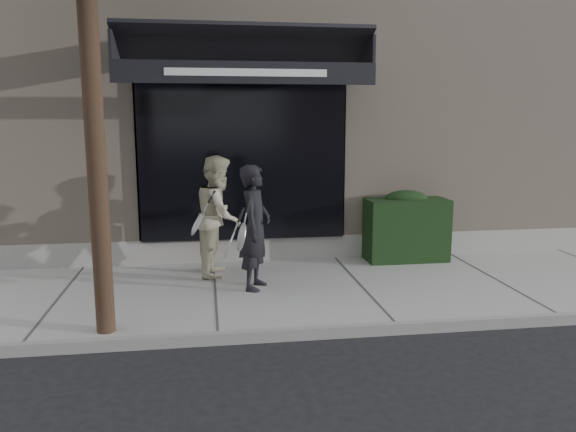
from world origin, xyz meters
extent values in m
plane|color=black|center=(0.00, 0.00, 0.00)|extent=(80.00, 80.00, 0.00)
cube|color=#9C9D97|center=(0.00, 0.00, 0.06)|extent=(20.00, 3.00, 0.12)
cube|color=gray|center=(0.00, -1.55, 0.07)|extent=(20.00, 0.10, 0.14)
cube|color=tan|center=(0.00, 5.00, 2.75)|extent=(14.00, 7.00, 5.50)
cube|color=gray|center=(0.00, 1.70, 0.25)|extent=(14.02, 0.42, 0.50)
cube|color=black|center=(-1.50, 1.55, 1.80)|extent=(3.20, 0.30, 2.60)
cube|color=gray|center=(-3.10, 1.70, 1.80)|extent=(0.08, 0.40, 2.60)
cube|color=gray|center=(0.10, 1.70, 1.80)|extent=(0.08, 0.40, 2.60)
cube|color=gray|center=(-1.50, 1.70, 3.14)|extent=(3.36, 0.40, 0.12)
cube|color=black|center=(-1.50, 1.00, 3.40)|extent=(3.60, 1.03, 0.55)
cube|color=black|center=(-1.50, 0.50, 3.01)|extent=(3.60, 0.05, 0.30)
cube|color=white|center=(-1.50, 0.47, 3.01)|extent=(2.20, 0.01, 0.10)
cube|color=black|center=(-3.28, 1.00, 3.32)|extent=(0.04, 1.00, 0.45)
cube|color=black|center=(0.28, 1.00, 3.32)|extent=(0.04, 1.00, 0.45)
cube|color=black|center=(1.10, 1.25, 0.62)|extent=(1.30, 0.70, 1.00)
ellipsoid|color=black|center=(1.10, 1.25, 1.12)|extent=(0.71, 0.38, 0.27)
cylinder|color=black|center=(-3.20, -1.30, 2.40)|extent=(0.20, 0.20, 4.80)
imported|color=black|center=(-1.45, 0.02, 0.96)|extent=(0.59, 0.71, 1.68)
torus|color=silver|center=(-1.65, -0.28, 0.90)|extent=(0.14, 0.32, 0.30)
cylinder|color=silver|center=(-1.65, -0.28, 0.90)|extent=(0.11, 0.28, 0.26)
cylinder|color=silver|center=(-1.65, -0.28, 0.90)|extent=(0.18, 0.05, 0.06)
cylinder|color=black|center=(-1.65, -0.28, 0.90)|extent=(0.20, 0.07, 0.08)
torus|color=silver|center=(-1.81, -0.31, 0.80)|extent=(0.17, 0.32, 0.29)
cylinder|color=silver|center=(-1.81, -0.31, 0.80)|extent=(0.14, 0.28, 0.25)
cylinder|color=silver|center=(-1.81, -0.31, 0.80)|extent=(0.18, 0.04, 0.09)
cylinder|color=black|center=(-1.81, -0.31, 0.80)|extent=(0.20, 0.06, 0.10)
imported|color=#BDB697|center=(-1.91, 0.79, 1.00)|extent=(0.81, 0.96, 1.75)
torus|color=silver|center=(-2.22, 0.48, 0.95)|extent=(0.22, 0.33, 0.28)
cylinder|color=silver|center=(-2.22, 0.48, 0.95)|extent=(0.18, 0.29, 0.24)
cylinder|color=silver|center=(-2.22, 0.48, 0.95)|extent=(0.17, 0.05, 0.11)
cylinder|color=black|center=(-2.22, 0.48, 0.95)|extent=(0.19, 0.06, 0.13)
camera|label=1|loc=(-2.08, -7.32, 2.42)|focal=35.00mm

